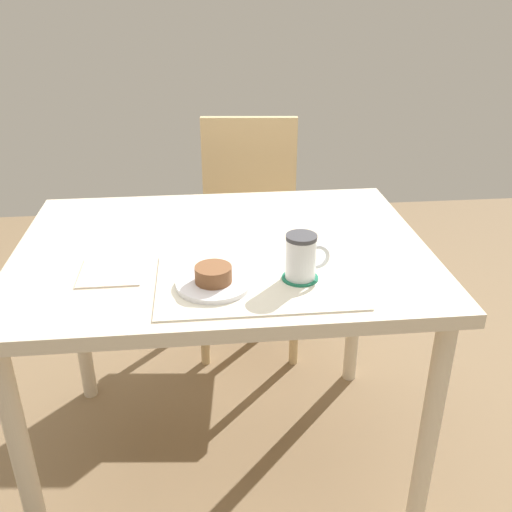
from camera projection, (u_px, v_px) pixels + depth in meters
The scene contains 9 objects.
ground_plane at pixel (228, 456), 1.88m from camera, with size 4.40×4.40×0.02m, color #846B4C.
dining_table at pixel (223, 274), 1.58m from camera, with size 1.10×0.82×0.76m.
wooden_chair at pixel (249, 224), 2.32m from camera, with size 0.46×0.46×0.91m.
placemat at pixel (258, 282), 1.35m from camera, with size 0.48×0.31×0.00m, color silver.
pastry_plate at pixel (214, 284), 1.33m from camera, with size 0.18×0.18×0.01m, color white.
pastry at pixel (213, 274), 1.31m from camera, with size 0.09×0.09×0.04m, color brown.
coffee_coaster at pixel (300, 278), 1.36m from camera, with size 0.09×0.09×0.01m, color #196B4C.
coffee_mug at pixel (302, 256), 1.33m from camera, with size 0.11×0.07×0.11m.
paper_napkin at pixel (111, 272), 1.39m from camera, with size 0.15×0.15×0.00m, color silver.
Camera 1 is at (-0.05, -1.39, 1.41)m, focal length 40.00 mm.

